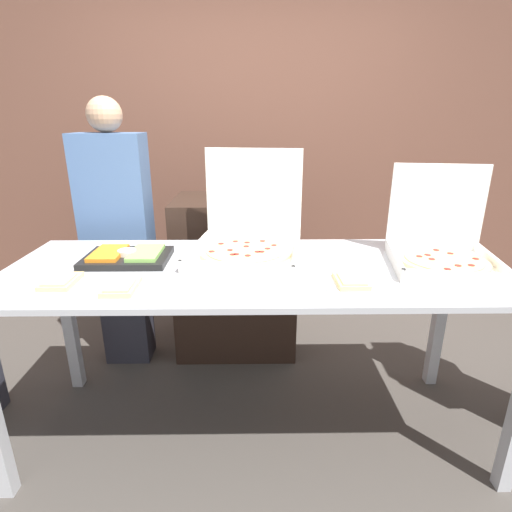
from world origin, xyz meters
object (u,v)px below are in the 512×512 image
Objects in this scene: veggie_tray at (127,256)px; soda_bottle at (254,178)px; paper_plate_front_center at (121,289)px; paper_plate_front_right at (351,282)px; pizza_box_near_right at (441,247)px; person_guest_cap at (118,234)px; pizza_box_far_right at (248,237)px; soda_can_colored at (228,195)px; soda_can_silver at (216,188)px; paper_plate_front_left at (61,283)px.

veggie_tray is 1.40× the size of soda_bottle.
paper_plate_front_center is 0.90m from paper_plate_front_right.
person_guest_cap reaches higher than pizza_box_near_right.
paper_plate_front_center is (-0.48, -0.45, -0.07)m from pizza_box_far_right.
veggie_tray is (-1.44, 0.05, -0.05)m from pizza_box_near_right.
soda_can_colored is 0.08× the size of person_guest_cap.
paper_plate_front_right is 0.90× the size of soda_bottle.
soda_bottle reaches higher than soda_can_silver.
soda_can_silver and soda_can_colored have the same top height.
pizza_box_near_right is 1.64m from paper_plate_front_left.
paper_plate_front_left is at bearing -116.29° from soda_can_silver.
person_guest_cap reaches higher than soda_bottle.
paper_plate_front_center is 1.33m from soda_bottle.
pizza_box_far_right is 1.52× the size of veggie_tray.
pizza_box_far_right is 0.77m from soda_bottle.
paper_plate_front_left is at bearing 93.54° from person_guest_cap.
soda_can_silver reaches higher than paper_plate_front_left.
paper_plate_front_left is at bearing 179.61° from paper_plate_front_right.
pizza_box_near_right is 1.80m from person_guest_cap.
soda_bottle is 2.20× the size of soda_can_silver.
soda_bottle is 0.17× the size of person_guest_cap.
pizza_box_far_right reaches higher than paper_plate_front_center.
soda_can_colored is (-0.99, 0.58, 0.13)m from pizza_box_near_right.
soda_bottle is at bearing 11.64° from soda_can_silver.
soda_can_colored is at bearing 159.61° from pizza_box_near_right.
veggie_tray is 0.64m from person_guest_cap.
pizza_box_far_right is 0.57m from veggie_tray.
soda_bottle reaches higher than soda_can_colored.
soda_can_colored is (-0.16, -0.32, -0.06)m from soda_bottle.
pizza_box_near_right reaches higher than soda_can_colored.
pizza_box_near_right is at bearing -30.28° from soda_can_colored.
veggie_tray is 0.23× the size of person_guest_cap.
soda_can_silver is at bearing 76.30° from paper_plate_front_center.
paper_plate_front_right is (0.90, 0.05, 0.00)m from paper_plate_front_center.
paper_plate_front_center is 2.03× the size of soda_can_silver.
person_guest_cap is at bearing 174.26° from soda_can_colored.
pizza_box_far_right is 0.66m from paper_plate_front_center.
pizza_box_near_right is at bearing -2.17° from veggie_tray.
pizza_box_far_right reaches higher than paper_plate_front_right.
paper_plate_front_right is 1.99× the size of soda_can_silver.
soda_can_silver is at bearing 115.47° from pizza_box_far_right.
person_guest_cap is (-0.23, 0.59, -0.06)m from veggie_tray.
soda_can_silver is (0.28, 1.14, 0.20)m from paper_plate_front_center.
soda_can_colored is (0.62, 0.81, 0.20)m from paper_plate_front_left.
paper_plate_front_right is at bearing -71.86° from soda_bottle.
pizza_box_near_right is 4.16× the size of soda_can_colored.
person_guest_cap is at bearing 168.67° from pizza_box_near_right.
paper_plate_front_right is (0.41, -0.40, -0.07)m from pizza_box_far_right.
pizza_box_near_right is 0.53m from paper_plate_front_right.
person_guest_cap reaches higher than soda_can_silver.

